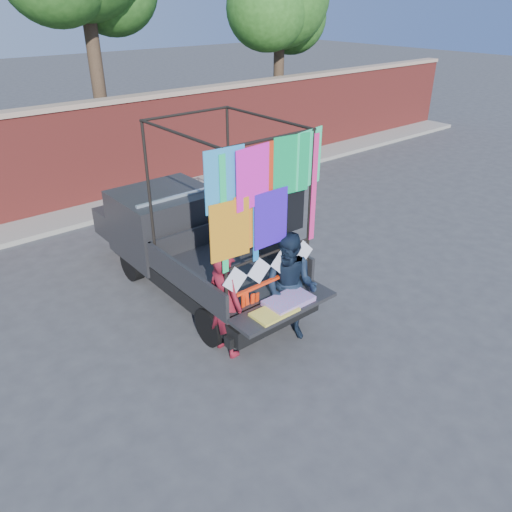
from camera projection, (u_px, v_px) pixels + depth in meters
ground at (269, 319)px, 8.48m from camera, size 90.00×90.00×0.00m
brick_wall at (89, 154)px, 12.65m from camera, size 30.00×0.45×2.61m
curb at (108, 208)px, 12.76m from camera, size 30.00×1.20×0.12m
tree_right at (282, 1)px, 16.08m from camera, size 4.20×3.30×6.62m
pickup_truck at (181, 240)px, 9.35m from camera, size 2.06×5.17×3.25m
woman at (226, 304)px, 7.34m from camera, size 0.45×0.66×1.73m
man at (290, 287)px, 7.69m from camera, size 1.01×1.09×1.79m
streamer_bundle at (254, 300)px, 7.46m from camera, size 0.98×0.06×0.67m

